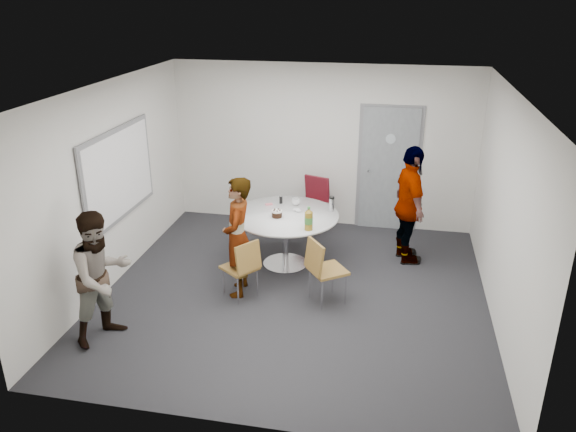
% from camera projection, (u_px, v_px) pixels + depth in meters
% --- Properties ---
extents(floor, '(5.00, 5.00, 0.00)m').
position_uv_depth(floor, '(295.00, 293.00, 7.51)').
color(floor, black).
rests_on(floor, ground).
extents(ceiling, '(5.00, 5.00, 0.00)m').
position_uv_depth(ceiling, '(296.00, 89.00, 6.49)').
color(ceiling, silver).
rests_on(ceiling, wall_back).
extents(wall_back, '(5.00, 0.00, 5.00)m').
position_uv_depth(wall_back, '(323.00, 147.00, 9.27)').
color(wall_back, silver).
rests_on(wall_back, floor).
extents(wall_left, '(0.00, 5.00, 5.00)m').
position_uv_depth(wall_left, '(110.00, 186.00, 7.45)').
color(wall_left, silver).
rests_on(wall_left, floor).
extents(wall_right, '(0.00, 5.00, 5.00)m').
position_uv_depth(wall_right, '(505.00, 213.00, 6.55)').
color(wall_right, silver).
rests_on(wall_right, floor).
extents(wall_front, '(5.00, 0.00, 5.00)m').
position_uv_depth(wall_front, '(242.00, 300.00, 4.73)').
color(wall_front, silver).
rests_on(wall_front, floor).
extents(door, '(1.02, 0.17, 2.12)m').
position_uv_depth(door, '(389.00, 169.00, 9.18)').
color(door, slate).
rests_on(door, wall_back).
extents(whiteboard, '(0.04, 1.90, 1.25)m').
position_uv_depth(whiteboard, '(119.00, 174.00, 7.58)').
color(whiteboard, gray).
rests_on(whiteboard, wall_left).
extents(table, '(1.53, 1.53, 1.12)m').
position_uv_depth(table, '(287.00, 222.00, 8.01)').
color(table, white).
rests_on(table, floor).
extents(chair_near_left, '(0.57, 0.56, 0.82)m').
position_uv_depth(chair_near_left, '(243.00, 264.00, 7.19)').
color(chair_near_left, olive).
rests_on(chair_near_left, floor).
extents(chair_near_right, '(0.61, 0.60, 0.88)m').
position_uv_depth(chair_near_right, '(322.00, 266.00, 7.08)').
color(chair_near_right, olive).
rests_on(chair_near_right, floor).
extents(chair_far, '(0.58, 0.61, 0.95)m').
position_uv_depth(chair_far, '(314.00, 199.00, 9.16)').
color(chair_far, maroon).
rests_on(chair_far, floor).
extents(person_main, '(0.46, 0.63, 1.61)m').
position_uv_depth(person_main, '(238.00, 237.00, 7.24)').
color(person_main, '#A5C6EA').
rests_on(person_main, floor).
extents(person_left, '(0.88, 0.95, 1.57)m').
position_uv_depth(person_left, '(102.00, 277.00, 6.29)').
color(person_left, white).
rests_on(person_left, floor).
extents(person_right, '(0.70, 1.11, 1.76)m').
position_uv_depth(person_right, '(410.00, 206.00, 8.08)').
color(person_right, black).
rests_on(person_right, floor).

